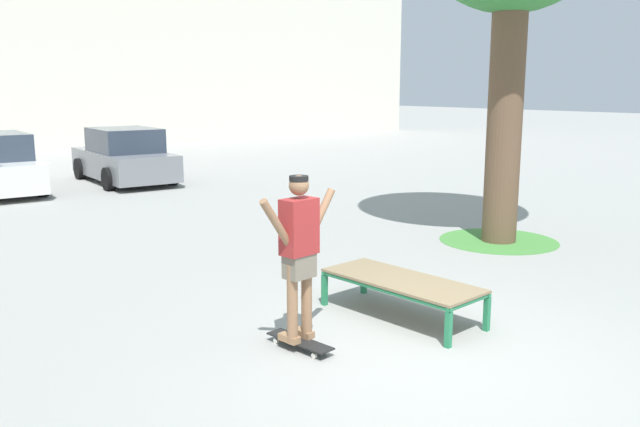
# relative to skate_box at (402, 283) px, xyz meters

# --- Properties ---
(ground_plane) EXTENTS (120.00, 120.00, 0.00)m
(ground_plane) POSITION_rel_skate_box_xyz_m (-0.71, -0.97, -0.41)
(ground_plane) COLOR #999993
(skate_box) EXTENTS (0.90, 1.95, 0.46)m
(skate_box) POSITION_rel_skate_box_xyz_m (0.00, 0.00, 0.00)
(skate_box) COLOR #237A4C
(skate_box) RESTS_ON ground
(skateboard) EXTENTS (0.30, 0.82, 0.09)m
(skateboard) POSITION_rel_skate_box_xyz_m (-1.48, -0.02, -0.34)
(skateboard) COLOR black
(skateboard) RESTS_ON ground
(skater) EXTENTS (1.00, 0.32, 1.69)m
(skater) POSITION_rel_skate_box_xyz_m (-1.48, -0.02, 0.66)
(skater) COLOR #8E6647
(skater) RESTS_ON skateboard
(grass_patch_near_right) EXTENTS (2.02, 2.02, 0.01)m
(grass_patch_near_right) POSITION_rel_skate_box_xyz_m (4.09, 1.65, -0.41)
(grass_patch_near_right) COLOR #47893D
(grass_patch_near_right) RESTS_ON ground
(car_grey) EXTENTS (2.13, 4.30, 1.50)m
(car_grey) POSITION_rel_skate_box_xyz_m (1.91, 12.53, 0.28)
(car_grey) COLOR slate
(car_grey) RESTS_ON ground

